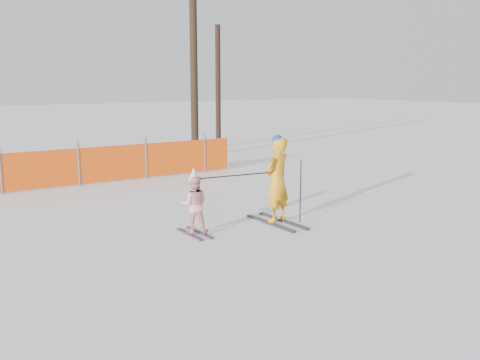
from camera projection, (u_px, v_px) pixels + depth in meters
name	position (u px, v px, depth m)	size (l,w,h in m)	color
ground	(255.00, 237.00, 9.96)	(120.00, 120.00, 0.00)	white
adult	(277.00, 180.00, 10.76)	(0.72, 1.55, 1.81)	black
child	(194.00, 204.00, 10.02)	(0.67, 0.95, 1.28)	black
ski_poles	(267.00, 183.00, 10.59)	(2.13, 0.43, 1.30)	black
tree_trunks	(203.00, 78.00, 20.86)	(2.77, 2.66, 6.35)	black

